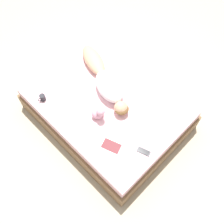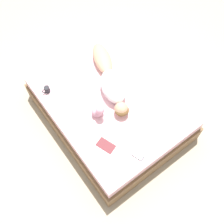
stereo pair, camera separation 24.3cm
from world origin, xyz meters
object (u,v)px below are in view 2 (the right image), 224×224
Objects in this scene: person at (110,79)px; open_magazine at (110,139)px; coffee_mug at (47,89)px; cell_phone at (137,155)px.

person reaches higher than open_magazine.
coffee_mug is (0.75, -0.41, -0.06)m from person.
person is 7.39× the size of cell_phone.
coffee_mug is 0.64× the size of cell_phone.
open_magazine is 0.37m from cell_phone.
person is 0.86m from coffee_mug.
open_magazine is 1.10m from coffee_mug.
person is 2.59× the size of open_magazine.
cell_phone is (0.37, 1.02, -0.10)m from person.
cell_phone is at bearing 90.83° from open_magazine.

